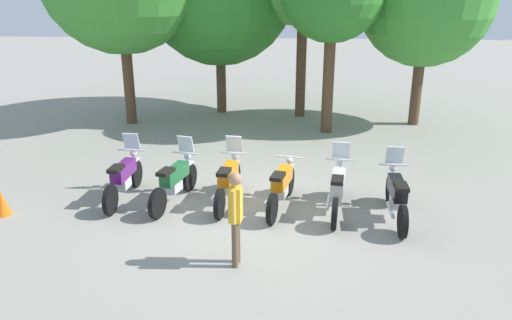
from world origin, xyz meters
TOP-DOWN VIEW (x-y plane):
  - ground_plane at (0.00, 0.00)m, footprint 80.00×80.00m
  - motorcycle_0 at (-2.93, 0.21)m, footprint 0.62×2.19m
  - motorcycle_1 at (-1.75, 0.10)m, footprint 0.77×2.16m
  - motorcycle_2 at (-0.58, 0.20)m, footprint 0.62×2.19m
  - motorcycle_3 at (0.59, 0.01)m, footprint 0.76×2.16m
  - motorcycle_4 at (1.76, -0.09)m, footprint 0.67×2.18m
  - motorcycle_5 at (2.92, -0.34)m, footprint 0.62×2.19m
  - person_0 at (-0.11, -2.38)m, footprint 0.24×0.41m
  - traffic_cone at (-5.18, -0.82)m, footprint 0.32×0.32m

SIDE VIEW (x-z plane):
  - ground_plane at x=0.00m, z-range 0.00..0.00m
  - traffic_cone at x=-5.18m, z-range 0.00..0.55m
  - motorcycle_3 at x=0.59m, z-range 0.01..1.00m
  - motorcycle_0 at x=-2.93m, z-range -0.17..1.20m
  - motorcycle_1 at x=-1.75m, z-range -0.17..1.20m
  - motorcycle_2 at x=-0.58m, z-range -0.17..1.20m
  - motorcycle_4 at x=1.76m, z-range -0.17..1.20m
  - motorcycle_5 at x=2.92m, z-range -0.17..1.20m
  - person_0 at x=-0.11m, z-range 0.14..1.82m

